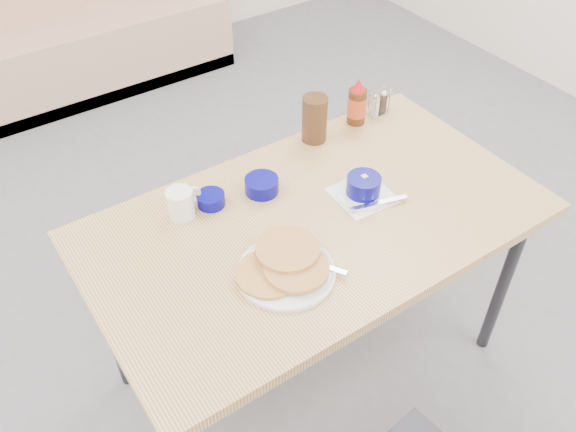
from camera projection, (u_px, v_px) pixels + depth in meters
ground at (349, 409)px, 2.22m from camera, size 6.00×6.00×0.00m
booth_bench at (67, 32)px, 3.68m from camera, size 1.90×0.56×1.22m
dining_table at (315, 233)px, 1.90m from camera, size 1.40×0.80×0.76m
pancake_plate at (285, 268)px, 1.68m from camera, size 0.28×0.28×0.05m
coffee_mug at (181, 203)px, 1.84m from camera, size 0.12×0.08×0.09m
grits_setting at (364, 188)px, 1.92m from camera, size 0.20×0.20×0.07m
creamer_bowl at (211, 199)px, 1.89m from camera, size 0.09×0.09×0.04m
butter_bowl at (262, 185)px, 1.94m from camera, size 0.11×0.11×0.05m
amber_tumbler at (315, 119)px, 2.11m from camera, size 0.10×0.10×0.17m
condiment_caddy at (379, 104)px, 2.27m from camera, size 0.09×0.06×0.10m
syrup_bottle at (357, 104)px, 2.19m from camera, size 0.07×0.07×0.18m
sugar_wrapper at (283, 262)px, 1.72m from camera, size 0.05×0.04×0.00m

